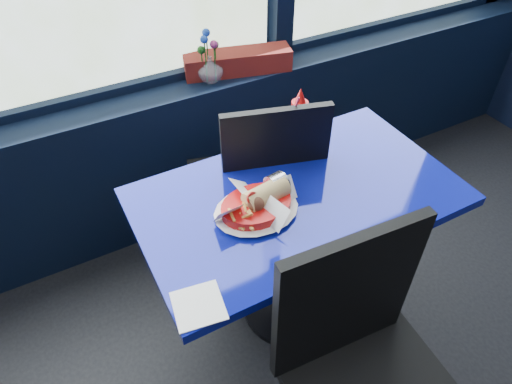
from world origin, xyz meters
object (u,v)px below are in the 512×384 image
at_px(chair_near_front, 368,368).
at_px(planter_box, 238,62).
at_px(near_table, 295,226).
at_px(flower_vase, 210,66).
at_px(food_basket, 258,204).
at_px(ketchup_bottle, 299,119).
at_px(soda_cup, 288,142).
at_px(chair_near_back, 253,181).

relative_size(chair_near_front, planter_box, 2.01).
bearing_deg(planter_box, near_table, -87.16).
distance_m(flower_vase, food_basket, 0.88).
bearing_deg(flower_vase, near_table, -91.57).
bearing_deg(chair_near_front, planter_box, 81.61).
height_order(near_table, chair_near_front, chair_near_front).
relative_size(near_table, ketchup_bottle, 4.69).
bearing_deg(flower_vase, chair_near_front, -96.32).
relative_size(planter_box, food_basket, 1.63).
bearing_deg(soda_cup, ketchup_bottle, 37.00).
height_order(chair_near_back, ketchup_bottle, ketchup_bottle).
xyz_separation_m(chair_near_back, flower_vase, (0.05, 0.52, 0.30)).
xyz_separation_m(flower_vase, ketchup_bottle, (0.14, -0.56, -0.01)).
relative_size(planter_box, ketchup_bottle, 2.07).
distance_m(planter_box, food_basket, 0.95).
bearing_deg(chair_near_back, ketchup_bottle, -175.48).
bearing_deg(chair_near_front, flower_vase, 87.46).
bearing_deg(soda_cup, near_table, -110.25).
distance_m(food_basket, ketchup_bottle, 0.46).
height_order(flower_vase, ketchup_bottle, flower_vase).
relative_size(chair_near_back, planter_box, 1.89).
relative_size(flower_vase, ketchup_bottle, 0.99).
bearing_deg(food_basket, chair_near_back, 81.03).
xyz_separation_m(chair_near_front, flower_vase, (0.16, 1.46, 0.27)).
relative_size(near_table, chair_near_front, 1.13).
distance_m(chair_near_front, planter_box, 1.53).
height_order(near_table, flower_vase, flower_vase).
height_order(chair_near_front, soda_cup, chair_near_front).
relative_size(near_table, flower_vase, 4.73).
relative_size(planter_box, flower_vase, 2.08).
bearing_deg(planter_box, ketchup_bottle, -76.56).
xyz_separation_m(planter_box, ketchup_bottle, (-0.01, -0.58, 0.01)).
relative_size(ketchup_bottle, soda_cup, 0.87).
bearing_deg(planter_box, chair_near_back, -95.74).
xyz_separation_m(chair_near_front, food_basket, (-0.04, 0.60, 0.18)).
height_order(chair_near_front, chair_near_back, chair_near_front).
height_order(planter_box, food_basket, planter_box).
xyz_separation_m(chair_near_back, planter_box, (0.20, 0.54, 0.28)).
relative_size(near_table, planter_box, 2.27).
xyz_separation_m(near_table, soda_cup, (0.08, 0.21, 0.25)).
bearing_deg(soda_cup, food_basket, -139.12).
bearing_deg(soda_cup, planter_box, 80.93).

